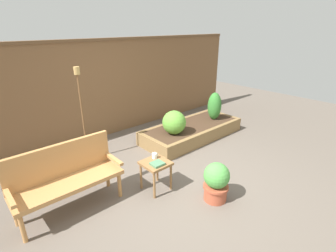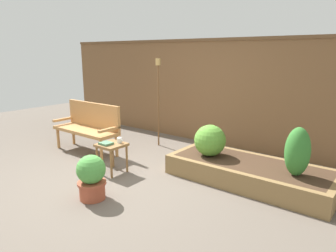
# 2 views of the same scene
# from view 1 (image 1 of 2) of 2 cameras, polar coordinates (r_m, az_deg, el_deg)

# --- Properties ---
(ground_plane) EXTENTS (14.00, 14.00, 0.00)m
(ground_plane) POSITION_cam_1_polar(r_m,az_deg,el_deg) (4.28, 1.86, -12.87)
(ground_plane) COLOR #60564C
(fence_back) EXTENTS (8.40, 0.14, 2.16)m
(fence_back) POSITION_cam_1_polar(r_m,az_deg,el_deg) (5.84, -16.02, 7.66)
(fence_back) COLOR brown
(fence_back) RESTS_ON ground_plane
(garden_bench) EXTENTS (1.44, 0.48, 0.94)m
(garden_bench) POSITION_cam_1_polar(r_m,az_deg,el_deg) (3.80, -21.96, -9.77)
(garden_bench) COLOR #B77F47
(garden_bench) RESTS_ON ground_plane
(side_table) EXTENTS (0.40, 0.40, 0.48)m
(side_table) POSITION_cam_1_polar(r_m,az_deg,el_deg) (3.97, -2.76, -9.07)
(side_table) COLOR olive
(side_table) RESTS_ON ground_plane
(cup_on_table) EXTENTS (0.11, 0.08, 0.08)m
(cup_on_table) POSITION_cam_1_polar(r_m,az_deg,el_deg) (4.02, -3.00, -6.60)
(cup_on_table) COLOR white
(cup_on_table) RESTS_ON side_table
(book_on_table) EXTENTS (0.19, 0.17, 0.03)m
(book_on_table) POSITION_cam_1_polar(r_m,az_deg,el_deg) (3.85, -2.39, -8.40)
(book_on_table) COLOR #4C7A56
(book_on_table) RESTS_ON side_table
(potted_boxwood) EXTENTS (0.38, 0.38, 0.60)m
(potted_boxwood) POSITION_cam_1_polar(r_m,az_deg,el_deg) (3.85, 10.68, -11.99)
(potted_boxwood) COLOR #A84C33
(potted_boxwood) RESTS_ON ground_plane
(raised_planter_bed) EXTENTS (2.40, 1.00, 0.30)m
(raised_planter_bed) POSITION_cam_1_polar(r_m,az_deg,el_deg) (5.90, 5.32, -1.10)
(raised_planter_bed) COLOR olive
(raised_planter_bed) RESTS_ON ground_plane
(shrub_near_bench) EXTENTS (0.49, 0.49, 0.49)m
(shrub_near_bench) POSITION_cam_1_polar(r_m,az_deg,el_deg) (5.27, 1.37, 0.80)
(shrub_near_bench) COLOR brown
(shrub_near_bench) RESTS_ON raised_planter_bed
(shrub_far_corner) EXTENTS (0.32, 0.32, 0.65)m
(shrub_far_corner) POSITION_cam_1_polar(r_m,az_deg,el_deg) (6.16, 10.31, 4.38)
(shrub_far_corner) COLOR brown
(shrub_far_corner) RESTS_ON raised_planter_bed
(tiki_torch) EXTENTS (0.10, 0.10, 1.76)m
(tiki_torch) POSITION_cam_1_polar(r_m,az_deg,el_deg) (4.78, -18.92, 5.70)
(tiki_torch) COLOR brown
(tiki_torch) RESTS_ON ground_plane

